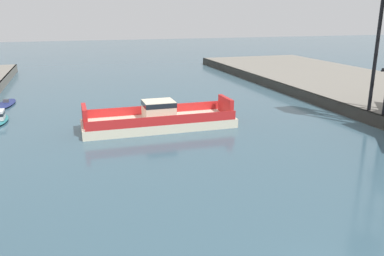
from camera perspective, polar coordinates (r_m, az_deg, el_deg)
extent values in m
cube|color=beige|center=(48.99, -4.78, 0.68)|extent=(18.66, 6.01, 1.10)
cube|color=red|center=(51.47, -5.51, 2.69)|extent=(17.89, 0.18, 1.10)
cube|color=red|center=(45.95, -4.02, 1.06)|extent=(17.89, 0.18, 1.10)
cube|color=beige|center=(48.56, -4.82, 2.61)|extent=(3.74, 3.28, 2.30)
cube|color=black|center=(48.38, -4.85, 3.53)|extent=(3.78, 3.32, 0.60)
cube|color=red|center=(51.11, 4.89, 3.24)|extent=(0.51, 4.17, 2.20)
cube|color=red|center=(47.56, -15.25, 1.73)|extent=(0.51, 4.17, 2.20)
ellipsoid|color=navy|center=(67.48, -25.24, 3.20)|extent=(3.07, 7.65, 0.41)
cube|color=#4C4C51|center=(67.39, -25.29, 3.58)|extent=(0.83, 0.49, 0.50)
cylinder|color=black|center=(54.31, 25.08, 10.03)|extent=(0.44, 0.44, 14.96)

